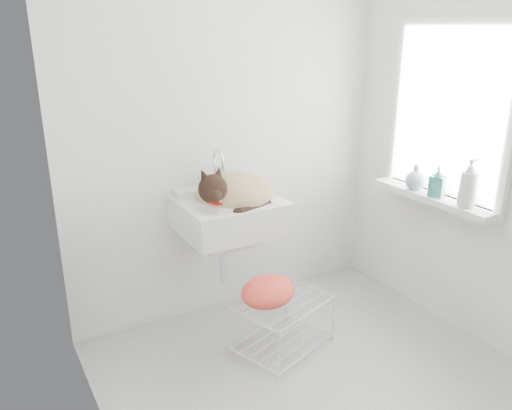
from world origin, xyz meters
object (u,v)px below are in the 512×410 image
sink (229,200)px  bottle_a (465,206)px  wire_rack (283,325)px  bottle_b (436,196)px  bottle_c (414,189)px  cat (232,194)px

sink → bottle_a: 1.39m
wire_rack → bottle_b: bottle_b is taller
sink → bottle_b: sink is taller
wire_rack → bottle_a: bearing=-21.4°
wire_rack → bottle_c: size_ratio=3.18×
wire_rack → bottle_a: 1.28m
sink → cat: size_ratio=1.21×
bottle_b → bottle_c: size_ratio=1.16×
cat → bottle_c: (1.13, -0.38, -0.04)m
cat → bottle_c: 1.19m
sink → bottle_c: (1.14, -0.40, 0.00)m
bottle_a → bottle_c: bearing=90.0°
bottle_b → bottle_c: 0.18m
wire_rack → bottle_b: (1.00, -0.17, 0.70)m
bottle_a → bottle_c: 0.40m
cat → wire_rack: 0.85m
bottle_c → wire_rack: bearing=-179.7°
bottle_b → bottle_c: bearing=90.0°
sink → bottle_c: size_ratio=3.66×
bottle_c → bottle_b: bearing=-90.0°
cat → wire_rack: cat is taller
bottle_a → bottle_b: (0.00, 0.22, 0.00)m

